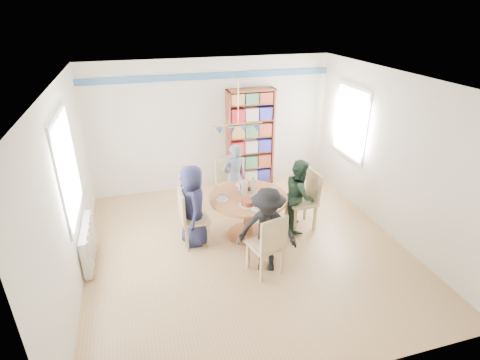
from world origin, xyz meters
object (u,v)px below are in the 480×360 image
object	(u,v)px
chair_near	(269,243)
person_left	(193,206)
chair_right	(306,197)
chair_far	(229,181)
person_far	(234,178)
radiator	(88,243)
person_near	(267,230)
bookshelf	(250,139)
chair_left	(190,215)
person_right	(299,195)
dining_table	(248,207)

from	to	relation	value
chair_near	person_left	bearing A→B (deg)	128.58
chair_right	person_left	bearing A→B (deg)	179.31
chair_far	person_far	world-z (taller)	person_far
radiator	person_near	xyz separation A→B (m)	(2.55, -0.87, 0.32)
person_left	bookshelf	distance (m)	2.51
chair_far	person_left	bearing A→B (deg)	-130.66
chair_left	bookshelf	bearing A→B (deg)	50.38
chair_left	person_right	distance (m)	1.91
person_near	chair_left	bearing A→B (deg)	158.40
chair_right	bookshelf	distance (m)	2.05
chair_left	radiator	bearing A→B (deg)	-177.59
person_near	bookshelf	distance (m)	3.00
chair_near	person_left	size ratio (longest dim) A/B	0.72
dining_table	bookshelf	size ratio (longest dim) A/B	0.62
chair_far	person_left	size ratio (longest dim) A/B	0.75
radiator	person_far	distance (m)	2.77
chair_left	person_far	bearing A→B (deg)	42.86
person_left	bookshelf	size ratio (longest dim) A/B	0.66
radiator	chair_far	xyz separation A→B (m)	(2.49, 1.11, 0.22)
radiator	dining_table	size ratio (longest dim) A/B	0.77
person_left	person_near	xyz separation A→B (m)	(0.92, -0.97, -0.02)
dining_table	chair_far	bearing A→B (deg)	93.22
bookshelf	chair_far	bearing A→B (deg)	-127.11
chair_near	person_right	distance (m)	1.44
chair_near	person_left	distance (m)	1.44
radiator	chair_near	world-z (taller)	chair_near
chair_right	person_far	xyz separation A→B (m)	(-1.05, 0.91, 0.09)
person_far	bookshelf	size ratio (longest dim) A/B	0.64
chair_left	person_left	xyz separation A→B (m)	(0.07, 0.04, 0.15)
chair_far	person_far	size ratio (longest dim) A/B	0.77
chair_far	person_near	bearing A→B (deg)	-88.25
bookshelf	radiator	bearing A→B (deg)	-147.45
chair_left	bookshelf	xyz separation A→B (m)	(1.64, 1.98, 0.48)
dining_table	person_right	size ratio (longest dim) A/B	1.01
dining_table	person_far	distance (m)	0.94
person_near	dining_table	bearing A→B (deg)	111.87
chair_near	bookshelf	bearing A→B (deg)	77.61
person_right	bookshelf	xyz separation A→B (m)	(-0.27, 1.98, 0.38)
radiator	chair_left	size ratio (longest dim) A/B	1.01
dining_table	person_far	size ratio (longest dim) A/B	0.97
chair_left	person_left	bearing A→B (deg)	30.23
chair_left	chair_right	xyz separation A→B (m)	(2.05, 0.02, 0.03)
chair_right	person_far	bearing A→B (deg)	139.04
person_right	chair_far	bearing A→B (deg)	62.61
bookshelf	person_far	bearing A→B (deg)	-121.23
chair_left	person_near	size ratio (longest dim) A/B	0.74
chair_far	person_near	world-z (taller)	person_near
person_right	person_near	bearing A→B (deg)	154.59
radiator	bookshelf	world-z (taller)	bookshelf
chair_left	bookshelf	world-z (taller)	bookshelf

